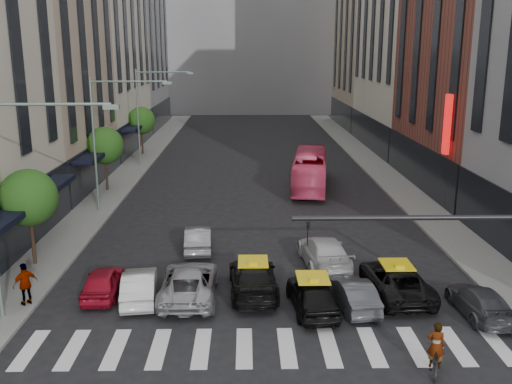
{
  "coord_description": "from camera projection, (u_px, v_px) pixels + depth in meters",
  "views": [
    {
      "loc": [
        -0.92,
        -17.81,
        10.85
      ],
      "look_at": [
        -0.41,
        9.58,
        4.0
      ],
      "focal_mm": 40.0,
      "sensor_mm": 36.0,
      "label": 1
    }
  ],
  "objects": [
    {
      "name": "ground",
      "position": [
        273.0,
        369.0,
        19.92
      ],
      "size": [
        160.0,
        160.0,
        0.0
      ],
      "primitive_type": "plane",
      "color": "black",
      "rests_on": "ground"
    },
    {
      "name": "sidewalk_left",
      "position": [
        122.0,
        179.0,
        48.79
      ],
      "size": [
        3.0,
        96.0,
        0.15
      ],
      "primitive_type": "cube",
      "color": "slate",
      "rests_on": "ground"
    },
    {
      "name": "sidewalk_right",
      "position": [
        389.0,
        178.0,
        49.21
      ],
      "size": [
        3.0,
        96.0,
        0.15
      ],
      "primitive_type": "cube",
      "color": "slate",
      "rests_on": "ground"
    },
    {
      "name": "building_left_b",
      "position": [
        36.0,
        34.0,
        43.86
      ],
      "size": [
        8.0,
        16.0,
        24.0
      ],
      "primitive_type": "cube",
      "color": "tan",
      "rests_on": "ground"
    },
    {
      "name": "building_left_d",
      "position": [
        129.0,
        19.0,
        79.02
      ],
      "size": [
        8.0,
        18.0,
        30.0
      ],
      "primitive_type": "cube",
      "color": "gray",
      "rests_on": "ground"
    },
    {
      "name": "building_right_b",
      "position": [
        480.0,
        21.0,
        43.27
      ],
      "size": [
        8.0,
        18.0,
        26.0
      ],
      "primitive_type": "cube",
      "color": "brown",
      "rests_on": "ground"
    },
    {
      "name": "building_right_d",
      "position": [
        372.0,
        27.0,
        79.88
      ],
      "size": [
        8.0,
        18.0,
        28.0
      ],
      "primitive_type": "cube",
      "color": "tan",
      "rests_on": "ground"
    },
    {
      "name": "building_far",
      "position": [
        250.0,
        7.0,
        98.0
      ],
      "size": [
        30.0,
        10.0,
        36.0
      ],
      "primitive_type": "cube",
      "color": "gray",
      "rests_on": "ground"
    },
    {
      "name": "tree_near",
      "position": [
        29.0,
        198.0,
        28.52
      ],
      "size": [
        2.88,
        2.88,
        4.95
      ],
      "color": "black",
      "rests_on": "sidewalk_left"
    },
    {
      "name": "tree_mid",
      "position": [
        105.0,
        146.0,
        44.04
      ],
      "size": [
        2.88,
        2.88,
        4.95
      ],
      "color": "black",
      "rests_on": "sidewalk_left"
    },
    {
      "name": "tree_far",
      "position": [
        141.0,
        121.0,
        59.56
      ],
      "size": [
        2.88,
        2.88,
        4.95
      ],
      "color": "black",
      "rests_on": "sidewalk_left"
    },
    {
      "name": "streetlamp_near",
      "position": [
        12.0,
        180.0,
        22.18
      ],
      "size": [
        5.38,
        0.25,
        9.0
      ],
      "color": "gray",
      "rests_on": "sidewalk_left"
    },
    {
      "name": "streetlamp_mid",
      "position": [
        108.0,
        127.0,
        37.7
      ],
      "size": [
        5.38,
        0.25,
        9.0
      ],
      "color": "gray",
      "rests_on": "sidewalk_left"
    },
    {
      "name": "streetlamp_far",
      "position": [
        148.0,
        104.0,
        53.22
      ],
      "size": [
        5.38,
        0.25,
        9.0
      ],
      "color": "gray",
      "rests_on": "sidewalk_left"
    },
    {
      "name": "liberty_sign",
      "position": [
        447.0,
        124.0,
        38.1
      ],
      "size": [
        0.3,
        0.7,
        4.0
      ],
      "color": "red",
      "rests_on": "ground"
    },
    {
      "name": "car_red",
      "position": [
        103.0,
        282.0,
        25.78
      ],
      "size": [
        1.69,
        3.89,
        1.31
      ],
      "primitive_type": "imported",
      "rotation": [
        0.0,
        0.0,
        3.18
      ],
      "color": "maroon",
      "rests_on": "ground"
    },
    {
      "name": "car_white_front",
      "position": [
        139.0,
        286.0,
        25.29
      ],
      "size": [
        1.91,
        4.23,
        1.35
      ],
      "primitive_type": "imported",
      "rotation": [
        0.0,
        0.0,
        3.26
      ],
      "color": "silver",
      "rests_on": "ground"
    },
    {
      "name": "car_silver",
      "position": [
        189.0,
        282.0,
        25.5
      ],
      "size": [
        2.52,
        5.34,
        1.47
      ],
      "primitive_type": "imported",
      "rotation": [
        0.0,
        0.0,
        3.16
      ],
      "color": "#9F9FA4",
      "rests_on": "ground"
    },
    {
      "name": "taxi_left",
      "position": [
        253.0,
        278.0,
        25.98
      ],
      "size": [
        2.36,
        5.33,
        1.52
      ],
      "primitive_type": "imported",
      "rotation": [
        0.0,
        0.0,
        3.19
      ],
      "color": "black",
      "rests_on": "ground"
    },
    {
      "name": "taxi_center",
      "position": [
        312.0,
        294.0,
        24.25
      ],
      "size": [
        2.14,
        4.47,
        1.47
      ],
      "primitive_type": "imported",
      "rotation": [
        0.0,
        0.0,
        3.24
      ],
      "color": "black",
      "rests_on": "ground"
    },
    {
      "name": "car_grey_mid",
      "position": [
        353.0,
        293.0,
        24.58
      ],
      "size": [
        1.85,
        4.03,
        1.28
      ],
      "primitive_type": "imported",
      "rotation": [
        0.0,
        0.0,
        3.27
      ],
      "color": "#3B3D42",
      "rests_on": "ground"
    },
    {
      "name": "taxi_right",
      "position": [
        396.0,
        280.0,
        25.74
      ],
      "size": [
        2.67,
        5.39,
        1.47
      ],
      "primitive_type": "imported",
      "rotation": [
        0.0,
        0.0,
        3.19
      ],
      "color": "black",
      "rests_on": "ground"
    },
    {
      "name": "car_grey_curb",
      "position": [
        480.0,
        302.0,
        23.83
      ],
      "size": [
        1.9,
        4.29,
        1.22
      ],
      "primitive_type": "imported",
      "rotation": [
        0.0,
        0.0,
        3.19
      ],
      "color": "#3B3E42",
      "rests_on": "ground"
    },
    {
      "name": "car_row2_left",
      "position": [
        198.0,
        238.0,
        31.66
      ],
      "size": [
        1.67,
        4.15,
        1.34
      ],
      "primitive_type": "imported",
      "rotation": [
        0.0,
        0.0,
        3.2
      ],
      "color": "#939297",
      "rests_on": "ground"
    },
    {
      "name": "car_row2_right",
      "position": [
        324.0,
        252.0,
        29.24
      ],
      "size": [
        2.57,
        5.41,
        1.52
      ],
      "primitive_type": "imported",
      "rotation": [
        0.0,
        0.0,
        3.23
      ],
      "color": "silver",
      "rests_on": "ground"
    },
    {
      "name": "bus",
      "position": [
        310.0,
        170.0,
        45.61
      ],
      "size": [
        3.89,
        10.78,
        2.94
      ],
      "primitive_type": "imported",
      "rotation": [
        0.0,
        0.0,
        3.0
      ],
      "color": "#F24774",
      "rests_on": "ground"
    },
    {
      "name": "motorcycle",
      "position": [
        435.0,
        362.0,
        19.55
      ],
      "size": [
        1.03,
        1.78,
        0.89
      ],
      "primitive_type": "imported",
      "rotation": [
        0.0,
        0.0,
        2.86
      ],
      "color": "black",
      "rests_on": "ground"
    },
    {
      "name": "rider",
      "position": [
        437.0,
        328.0,
        19.25
      ],
      "size": [
        0.69,
        0.55,
        1.66
      ],
      "primitive_type": "imported",
      "rotation": [
        0.0,
        0.0,
        2.86
      ],
      "color": "gray",
      "rests_on": "motorcycle"
    },
    {
      "name": "pedestrian_far",
      "position": [
        25.0,
        284.0,
        24.45
      ],
      "size": [
        1.1,
        1.09,
        1.87
      ],
      "primitive_type": "imported",
      "rotation": [
        0.0,
        0.0,
        3.92
      ],
      "color": "gray",
      "rests_on": "sidewalk_left"
    }
  ]
}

